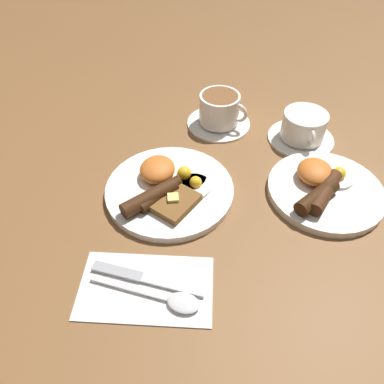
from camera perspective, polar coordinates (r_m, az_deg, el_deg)
name	(u,v)px	position (r m, az deg, el deg)	size (l,w,h in m)	color
ground_plane	(170,193)	(0.73, -3.40, -0.12)	(3.00, 3.00, 0.00)	brown
breakfast_plate_near	(168,188)	(0.72, -3.65, 0.63)	(0.25, 0.25, 0.05)	white
breakfast_plate_far	(324,188)	(0.76, 19.41, 0.61)	(0.22, 0.22, 0.05)	white
teacup_near	(220,112)	(0.88, 4.22, 12.10)	(0.15, 0.15, 0.08)	white
teacup_far	(303,128)	(0.87, 16.59, 9.29)	(0.15, 0.15, 0.07)	white
napkin	(146,287)	(0.60, -7.03, -14.20)	(0.12, 0.21, 0.01)	white
knife	(141,277)	(0.61, -7.76, -12.75)	(0.03, 0.19, 0.01)	silver
spoon	(172,300)	(0.58, -3.10, -16.08)	(0.04, 0.18, 0.01)	silver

